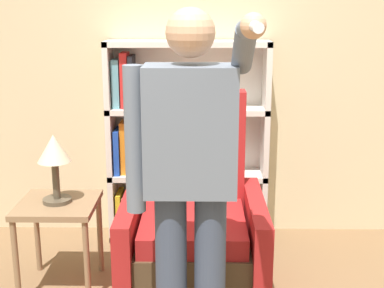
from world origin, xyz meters
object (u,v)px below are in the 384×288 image
at_px(person_standing, 190,175).
at_px(table_lamp, 54,155).
at_px(armchair, 193,235).
at_px(side_table, 58,216).
at_px(bookcase, 174,144).

xyz_separation_m(person_standing, table_lamp, (-0.83, 0.77, -0.13)).
bearing_deg(armchair, side_table, 177.39).
distance_m(armchair, table_lamp, 0.98).
distance_m(person_standing, table_lamp, 1.14).
height_order(side_table, table_lamp, table_lamp).
relative_size(bookcase, person_standing, 0.86).
distance_m(armchair, person_standing, 0.96).
height_order(bookcase, person_standing, person_standing).
distance_m(bookcase, table_lamp, 1.06).
height_order(bookcase, table_lamp, bookcase).
relative_size(person_standing, side_table, 3.05).
bearing_deg(table_lamp, bookcase, 49.54).
height_order(armchair, person_standing, person_standing).
relative_size(bookcase, table_lamp, 3.52).
relative_size(bookcase, armchair, 1.22).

